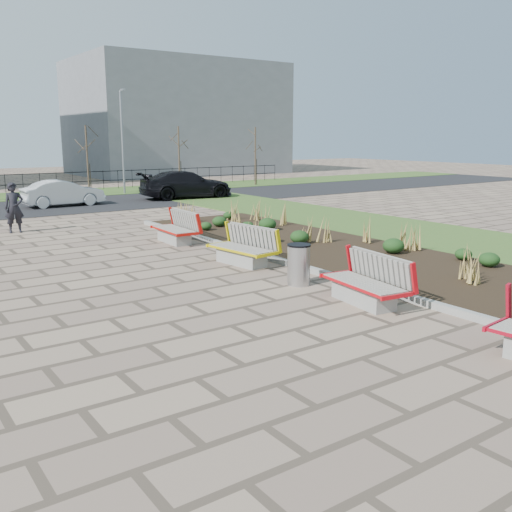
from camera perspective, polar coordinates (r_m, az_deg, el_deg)
ground at (r=9.26m, az=3.15°, el=-9.72°), size 120.00×120.00×0.00m
planting_bed at (r=16.85m, az=9.33°, el=0.23°), size 4.50×18.00×0.10m
planting_curb at (r=15.33m, az=3.09°, el=-0.69°), size 0.16×18.00×0.15m
grass_verge_near at (r=20.42m, az=18.91°, el=1.69°), size 5.00×38.00×0.04m
bench_b at (r=11.94m, az=10.71°, el=-2.42°), size 1.17×2.20×1.00m
bench_c at (r=15.37m, az=-1.50°, el=0.98°), size 1.16×2.20×1.00m
bench_d at (r=18.73m, az=-8.23°, el=2.83°), size 0.99×2.14×1.00m
litter_bin at (r=13.28m, az=4.29°, el=-0.91°), size 0.53×0.53×0.95m
pedestrian at (r=22.20m, az=-23.04°, el=4.46°), size 0.71×0.51×1.80m
car_silver at (r=29.90m, az=-18.73°, el=5.99°), size 3.91×1.43×1.28m
car_black at (r=32.22m, az=-6.99°, el=7.11°), size 5.40×2.67×1.51m
tree_d at (r=35.15m, az=-16.51°, el=9.17°), size 1.40×1.40×4.00m
tree_e at (r=37.52m, az=-7.70°, el=9.69°), size 1.40×1.40×4.00m
tree_f at (r=40.65m, az=-0.07°, el=9.95°), size 1.40×1.40×4.00m
lamp_east at (r=35.36m, az=-13.22°, el=10.98°), size 0.24×0.60×6.00m
building_grey at (r=54.96m, az=-7.90°, el=13.43°), size 18.00×12.00×10.00m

